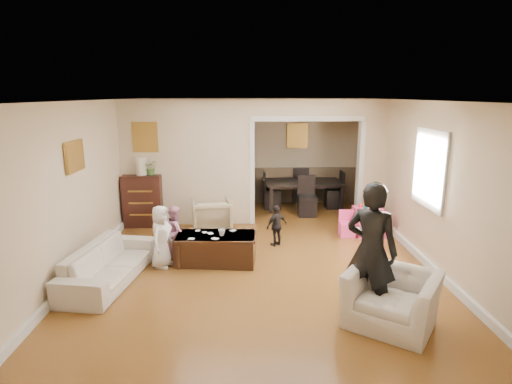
{
  "coord_description": "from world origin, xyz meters",
  "views": [
    {
      "loc": [
        -0.19,
        -6.75,
        2.7
      ],
      "look_at": [
        0.0,
        0.2,
        1.05
      ],
      "focal_mm": 29.06,
      "sensor_mm": 36.0,
      "label": 1
    }
  ],
  "objects_px": {
    "table_lamp": "(141,166)",
    "play_table": "(369,222)",
    "armchair_front": "(391,299)",
    "coffee_cup": "(222,233)",
    "cyan_cup": "(365,207)",
    "child_toddler": "(277,226)",
    "child_kneel_a": "(161,237)",
    "coffee_table": "(216,248)",
    "child_kneel_b": "(176,231)",
    "sofa": "(109,264)",
    "dining_table": "(303,195)",
    "adult_person": "(371,251)",
    "dresser": "(144,200)",
    "armchair_back": "(212,216)"
  },
  "relations": [
    {
      "from": "table_lamp",
      "to": "play_table",
      "type": "distance_m",
      "value": 4.7
    },
    {
      "from": "armchair_front",
      "to": "table_lamp",
      "type": "distance_m",
      "value": 5.6
    },
    {
      "from": "coffee_cup",
      "to": "cyan_cup",
      "type": "bearing_deg",
      "value": 25.96
    },
    {
      "from": "table_lamp",
      "to": "child_toddler",
      "type": "bearing_deg",
      "value": -25.35
    },
    {
      "from": "armchair_front",
      "to": "coffee_cup",
      "type": "distance_m",
      "value": 2.84
    },
    {
      "from": "cyan_cup",
      "to": "child_toddler",
      "type": "distance_m",
      "value": 1.84
    },
    {
      "from": "child_kneel_a",
      "to": "armchair_front",
      "type": "bearing_deg",
      "value": -104.85
    },
    {
      "from": "coffee_cup",
      "to": "child_toddler",
      "type": "height_order",
      "value": "child_toddler"
    },
    {
      "from": "table_lamp",
      "to": "play_table",
      "type": "xyz_separation_m",
      "value": [
        4.54,
        -0.71,
        -1.0
      ]
    },
    {
      "from": "coffee_table",
      "to": "child_kneel_b",
      "type": "relative_size",
      "value": 1.44
    },
    {
      "from": "child_kneel_a",
      "to": "sofa",
      "type": "bearing_deg",
      "value": 142.62
    },
    {
      "from": "coffee_table",
      "to": "dining_table",
      "type": "bearing_deg",
      "value": 60.29
    },
    {
      "from": "cyan_cup",
      "to": "adult_person",
      "type": "xyz_separation_m",
      "value": [
        -0.81,
        -3.01,
        0.29
      ]
    },
    {
      "from": "coffee_table",
      "to": "adult_person",
      "type": "relative_size",
      "value": 0.74
    },
    {
      "from": "dresser",
      "to": "table_lamp",
      "type": "xyz_separation_m",
      "value": [
        0.0,
        0.0,
        0.72
      ]
    },
    {
      "from": "coffee_table",
      "to": "cyan_cup",
      "type": "height_order",
      "value": "cyan_cup"
    },
    {
      "from": "dresser",
      "to": "table_lamp",
      "type": "height_order",
      "value": "table_lamp"
    },
    {
      "from": "play_table",
      "to": "cyan_cup",
      "type": "distance_m",
      "value": 0.32
    },
    {
      "from": "sofa",
      "to": "child_toddler",
      "type": "height_order",
      "value": "child_toddler"
    },
    {
      "from": "coffee_cup",
      "to": "dining_table",
      "type": "height_order",
      "value": "dining_table"
    },
    {
      "from": "play_table",
      "to": "child_kneel_a",
      "type": "bearing_deg",
      "value": -158.67
    },
    {
      "from": "coffee_table",
      "to": "adult_person",
      "type": "height_order",
      "value": "adult_person"
    },
    {
      "from": "sofa",
      "to": "play_table",
      "type": "height_order",
      "value": "sofa"
    },
    {
      "from": "child_toddler",
      "to": "coffee_table",
      "type": "bearing_deg",
      "value": 0.89
    },
    {
      "from": "armchair_front",
      "to": "adult_person",
      "type": "bearing_deg",
      "value": 174.6
    },
    {
      "from": "adult_person",
      "to": "coffee_cup",
      "type": "bearing_deg",
      "value": -6.51
    },
    {
      "from": "dresser",
      "to": "adult_person",
      "type": "height_order",
      "value": "adult_person"
    },
    {
      "from": "child_toddler",
      "to": "armchair_back",
      "type": "bearing_deg",
      "value": -65.37
    },
    {
      "from": "armchair_back",
      "to": "coffee_table",
      "type": "xyz_separation_m",
      "value": [
        0.19,
        -1.48,
        -0.11
      ]
    },
    {
      "from": "sofa",
      "to": "coffee_cup",
      "type": "bearing_deg",
      "value": -60.65
    },
    {
      "from": "table_lamp",
      "to": "child_toddler",
      "type": "xyz_separation_m",
      "value": [
        2.69,
        -1.27,
        -0.88
      ]
    },
    {
      "from": "armchair_back",
      "to": "adult_person",
      "type": "xyz_separation_m",
      "value": [
        2.18,
        -3.23,
        0.51
      ]
    },
    {
      "from": "sofa",
      "to": "dining_table",
      "type": "xyz_separation_m",
      "value": [
        3.41,
        3.96,
        0.05
      ]
    },
    {
      "from": "dining_table",
      "to": "child_toddler",
      "type": "height_order",
      "value": "child_toddler"
    },
    {
      "from": "cyan_cup",
      "to": "child_kneel_a",
      "type": "height_order",
      "value": "child_kneel_a"
    },
    {
      "from": "coffee_table",
      "to": "play_table",
      "type": "relative_size",
      "value": 2.32
    },
    {
      "from": "dresser",
      "to": "dining_table",
      "type": "bearing_deg",
      "value": 19.9
    },
    {
      "from": "dresser",
      "to": "child_kneel_b",
      "type": "height_order",
      "value": "dresser"
    },
    {
      "from": "child_kneel_b",
      "to": "child_toddler",
      "type": "bearing_deg",
      "value": -90.23
    },
    {
      "from": "dining_table",
      "to": "child_kneel_b",
      "type": "distance_m",
      "value": 3.96
    },
    {
      "from": "dresser",
      "to": "dining_table",
      "type": "xyz_separation_m",
      "value": [
        3.52,
        1.27,
        -0.21
      ]
    },
    {
      "from": "coffee_table",
      "to": "adult_person",
      "type": "xyz_separation_m",
      "value": [
        1.99,
        -1.75,
        0.62
      ]
    },
    {
      "from": "coffee_cup",
      "to": "play_table",
      "type": "xyz_separation_m",
      "value": [
        2.8,
        1.37,
        -0.26
      ]
    },
    {
      "from": "sofa",
      "to": "child_kneel_a",
      "type": "xyz_separation_m",
      "value": [
        0.67,
        0.51,
        0.23
      ]
    },
    {
      "from": "child_toddler",
      "to": "play_table",
      "type": "bearing_deg",
      "value": 162.33
    },
    {
      "from": "armchair_back",
      "to": "cyan_cup",
      "type": "xyz_separation_m",
      "value": [
        2.99,
        -0.22,
        0.22
      ]
    },
    {
      "from": "dining_table",
      "to": "cyan_cup",
      "type": "bearing_deg",
      "value": -70.06
    },
    {
      "from": "table_lamp",
      "to": "child_toddler",
      "type": "height_order",
      "value": "table_lamp"
    },
    {
      "from": "coffee_table",
      "to": "dining_table",
      "type": "distance_m",
      "value": 3.8
    },
    {
      "from": "armchair_back",
      "to": "armchair_front",
      "type": "relative_size",
      "value": 0.76
    }
  ]
}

